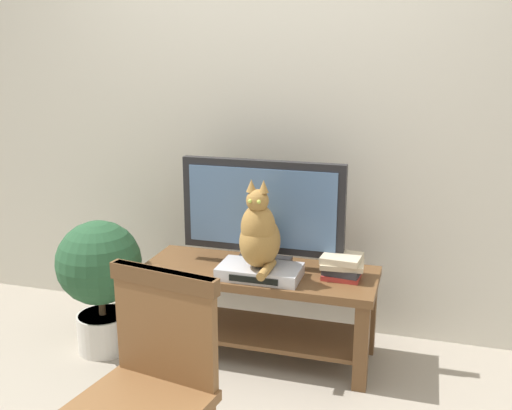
% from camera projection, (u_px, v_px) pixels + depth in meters
% --- Properties ---
extents(back_wall, '(7.00, 0.12, 2.80)m').
position_uv_depth(back_wall, '(279.00, 92.00, 3.35)').
color(back_wall, beige).
rests_on(back_wall, ground).
extents(tv_stand, '(1.26, 0.48, 0.50)m').
position_uv_depth(tv_stand, '(259.00, 296.00, 3.17)').
color(tv_stand, brown).
rests_on(tv_stand, ground).
extents(tv, '(0.88, 0.20, 0.58)m').
position_uv_depth(tv, '(262.00, 211.00, 3.11)').
color(tv, black).
rests_on(tv, tv_stand).
extents(media_box, '(0.42, 0.24, 0.06)m').
position_uv_depth(media_box, '(260.00, 272.00, 3.02)').
color(media_box, '#BCBCC1').
rests_on(media_box, tv_stand).
extents(cat, '(0.21, 0.33, 0.46)m').
position_uv_depth(cat, '(259.00, 234.00, 2.95)').
color(cat, olive).
rests_on(cat, media_box).
extents(wooden_chair, '(0.49, 0.49, 0.91)m').
position_uv_depth(wooden_chair, '(148.00, 383.00, 1.98)').
color(wooden_chair, brown).
rests_on(wooden_chair, ground).
extents(book_stack, '(0.23, 0.19, 0.12)m').
position_uv_depth(book_stack, '(342.00, 266.00, 3.01)').
color(book_stack, '#B2332D').
rests_on(book_stack, tv_stand).
extents(potted_plant, '(0.46, 0.46, 0.75)m').
position_uv_depth(potted_plant, '(100.00, 274.00, 3.19)').
color(potted_plant, beige).
rests_on(potted_plant, ground).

